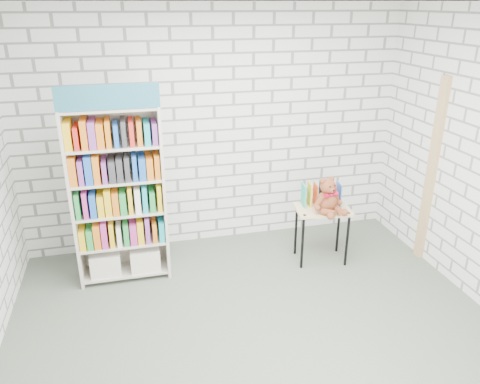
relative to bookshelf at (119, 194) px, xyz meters
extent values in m
plane|color=#4F594B|center=(1.14, -1.36, -0.96)|extent=(4.50, 4.50, 0.00)
cube|color=silver|center=(1.14, 0.64, 0.44)|extent=(4.50, 0.02, 2.80)
cube|color=silver|center=(1.14, -3.36, 0.44)|extent=(4.50, 0.02, 2.80)
cube|color=white|center=(1.14, -1.36, 1.84)|extent=(4.50, 4.00, 0.02)
cube|color=beige|center=(-0.45, -0.01, -0.02)|extent=(0.03, 0.36, 1.88)
cube|color=beige|center=(0.45, -0.01, -0.02)|extent=(0.03, 0.36, 1.88)
cube|color=beige|center=(0.00, 0.17, -0.02)|extent=(0.94, 0.02, 1.88)
cube|color=#276C7F|center=(0.00, -0.18, 1.03)|extent=(0.94, 0.02, 0.23)
cube|color=beige|center=(0.00, -0.01, -0.90)|extent=(0.88, 0.34, 0.03)
cube|color=beige|center=(0.00, -0.01, -0.54)|extent=(0.88, 0.34, 0.03)
cube|color=beige|center=(0.00, -0.01, -0.19)|extent=(0.88, 0.34, 0.03)
cube|color=beige|center=(0.00, -0.01, 0.17)|extent=(0.88, 0.34, 0.03)
cube|color=beige|center=(0.00, -0.01, 0.52)|extent=(0.88, 0.34, 0.03)
cube|color=beige|center=(0.00, -0.01, 0.90)|extent=(0.88, 0.34, 0.03)
cube|color=silver|center=(-0.21, -0.01, -0.76)|extent=(0.31, 0.30, 0.25)
cube|color=silver|center=(0.21, -0.01, -0.76)|extent=(0.31, 0.30, 0.25)
cube|color=green|center=(0.00, -0.02, -0.41)|extent=(0.88, 0.30, 0.25)
cube|color=orange|center=(0.00, -0.02, -0.05)|extent=(0.88, 0.30, 0.25)
cube|color=#BF338C|center=(0.00, -0.02, 0.30)|extent=(0.88, 0.30, 0.25)
cube|color=#19A5B2|center=(0.00, -0.02, 0.66)|extent=(0.88, 0.30, 0.25)
cube|color=tan|center=(2.20, -0.20, -0.32)|extent=(0.65, 0.49, 0.03)
cylinder|color=black|center=(1.92, -0.33, -0.65)|extent=(0.03, 0.03, 0.62)
cylinder|color=black|center=(1.96, 0.00, -0.65)|extent=(0.03, 0.03, 0.62)
cylinder|color=black|center=(2.43, -0.39, -0.65)|extent=(0.03, 0.03, 0.62)
cylinder|color=black|center=(2.47, -0.07, -0.65)|extent=(0.03, 0.03, 0.62)
cylinder|color=black|center=(1.93, -0.32, -0.31)|extent=(0.04, 0.04, 0.01)
cylinder|color=black|center=(2.42, -0.38, -0.31)|extent=(0.04, 0.04, 0.01)
cube|color=teal|center=(2.01, -0.08, -0.18)|extent=(0.04, 0.19, 0.25)
cube|color=gold|center=(2.07, -0.08, -0.18)|extent=(0.04, 0.19, 0.25)
cube|color=#CE4216|center=(2.14, -0.09, -0.18)|extent=(0.04, 0.19, 0.25)
cube|color=black|center=(2.21, -0.10, -0.18)|extent=(0.04, 0.19, 0.25)
cube|color=white|center=(2.28, -0.11, -0.18)|extent=(0.04, 0.19, 0.25)
cube|color=red|center=(2.34, -0.12, -0.18)|extent=(0.04, 0.19, 0.25)
cube|color=#3673CC|center=(2.41, -0.13, -0.18)|extent=(0.04, 0.19, 0.25)
ellipsoid|color=brown|center=(2.20, -0.27, -0.19)|extent=(0.23, 0.20, 0.23)
sphere|color=brown|center=(2.20, -0.28, -0.01)|extent=(0.17, 0.17, 0.17)
sphere|color=brown|center=(2.13, -0.28, 0.05)|extent=(0.06, 0.06, 0.06)
sphere|color=brown|center=(2.25, -0.25, 0.05)|extent=(0.06, 0.06, 0.06)
sphere|color=brown|center=(2.22, -0.34, -0.04)|extent=(0.07, 0.07, 0.07)
sphere|color=black|center=(2.19, -0.35, 0.01)|extent=(0.02, 0.02, 0.02)
sphere|color=black|center=(2.24, -0.34, 0.01)|extent=(0.02, 0.02, 0.02)
sphere|color=black|center=(2.22, -0.37, -0.03)|extent=(0.02, 0.02, 0.02)
cylinder|color=brown|center=(2.09, -0.33, -0.16)|extent=(0.13, 0.09, 0.17)
cylinder|color=brown|center=(2.32, -0.26, -0.16)|extent=(0.12, 0.12, 0.17)
sphere|color=brown|center=(2.06, -0.35, -0.23)|extent=(0.07, 0.07, 0.07)
sphere|color=brown|center=(2.35, -0.27, -0.23)|extent=(0.07, 0.07, 0.07)
cylinder|color=brown|center=(2.16, -0.41, -0.26)|extent=(0.16, 0.19, 0.09)
cylinder|color=brown|center=(2.29, -0.37, -0.26)|extent=(0.08, 0.18, 0.09)
sphere|color=brown|center=(2.16, -0.49, -0.27)|extent=(0.08, 0.08, 0.08)
sphere|color=brown|center=(2.34, -0.44, -0.27)|extent=(0.08, 0.08, 0.08)
cone|color=#B00B2E|center=(2.18, -0.35, -0.09)|extent=(0.08, 0.08, 0.06)
cone|color=#B00B2E|center=(2.25, -0.33, -0.09)|extent=(0.08, 0.08, 0.06)
sphere|color=#B00B2E|center=(2.22, -0.34, -0.09)|extent=(0.04, 0.04, 0.04)
cube|color=tan|center=(3.37, -0.41, 0.09)|extent=(0.05, 0.12, 2.10)
camera|label=1|loc=(0.14, -4.61, 1.84)|focal=35.00mm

